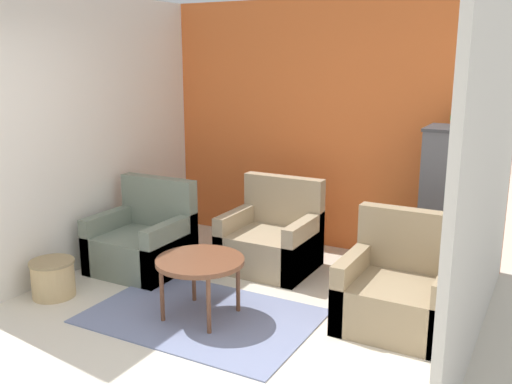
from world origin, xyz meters
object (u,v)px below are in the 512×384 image
at_px(armchair_left, 143,243).
at_px(armchair_right, 400,293).
at_px(potted_plant, 390,238).
at_px(birdcage, 449,208).
at_px(parrot, 456,116).
at_px(armchair_middle, 272,241).
at_px(wicker_basket, 53,277).
at_px(coffee_table, 200,264).

relative_size(armchair_left, armchair_right, 1.00).
bearing_deg(potted_plant, birdcage, -9.36).
height_order(parrot, potted_plant, parrot).
bearing_deg(armchair_middle, armchair_left, -149.07).
bearing_deg(armchair_left, wicker_basket, -107.47).
bearing_deg(potted_plant, wicker_basket, -139.02).
distance_m(armchair_right, parrot, 1.75).
bearing_deg(armchair_right, coffee_table, -157.03).
xyz_separation_m(armchair_left, armchair_middle, (1.12, 0.67, 0.00)).
xyz_separation_m(armchair_right, armchair_middle, (-1.50, 0.67, 0.00)).
bearing_deg(armchair_left, parrot, 22.49).
xyz_separation_m(coffee_table, armchair_right, (1.49, 0.63, -0.19)).
height_order(armchair_right, armchair_middle, same).
bearing_deg(wicker_basket, coffee_table, 11.44).
xyz_separation_m(parrot, wicker_basket, (-3.05, -2.06, -1.42)).
distance_m(parrot, wicker_basket, 3.94).
bearing_deg(potted_plant, coffee_table, -119.67).
height_order(armchair_right, birdcage, birdcage).
xyz_separation_m(armchair_right, parrot, (0.14, 1.14, 1.32)).
xyz_separation_m(coffee_table, birdcage, (1.63, 1.77, 0.26)).
bearing_deg(armchair_middle, parrot, 16.02).
xyz_separation_m(armchair_left, armchair_right, (2.62, -0.00, 0.00)).
bearing_deg(parrot, wicker_basket, -145.90).
bearing_deg(potted_plant, armchair_right, -70.87).
height_order(coffee_table, birdcage, birdcage).
height_order(armchair_middle, wicker_basket, armchair_middle).
bearing_deg(birdcage, coffee_table, -132.58).
bearing_deg(parrot, coffee_table, -132.55).
relative_size(coffee_table, potted_plant, 1.13).
xyz_separation_m(armchair_middle, wicker_basket, (-1.41, -1.59, -0.10)).
bearing_deg(coffee_table, potted_plant, 60.33).
bearing_deg(birdcage, armchair_left, -157.54).
bearing_deg(coffee_table, birdcage, 47.42).
distance_m(armchair_left, wicker_basket, 0.97).
xyz_separation_m(armchair_left, potted_plant, (2.19, 1.23, 0.04)).
height_order(armchair_middle, birdcage, birdcage).
xyz_separation_m(armchair_middle, potted_plant, (1.07, 0.56, 0.04)).
relative_size(armchair_middle, wicker_basket, 2.28).
relative_size(armchair_right, wicker_basket, 2.28).
distance_m(armchair_left, parrot, 3.26).
relative_size(armchair_left, birdcage, 0.61).
bearing_deg(birdcage, potted_plant, 170.64).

